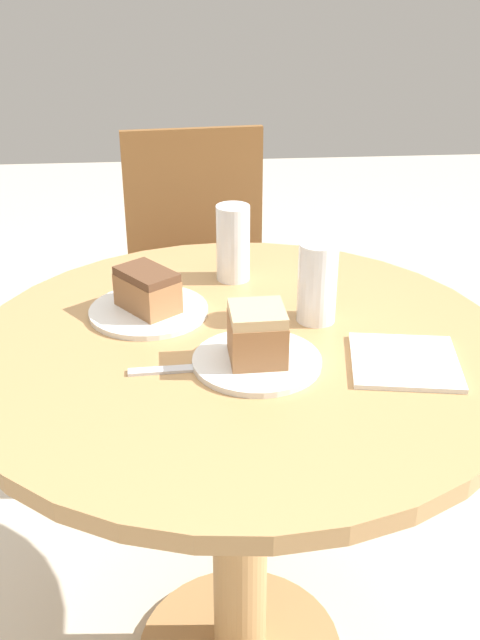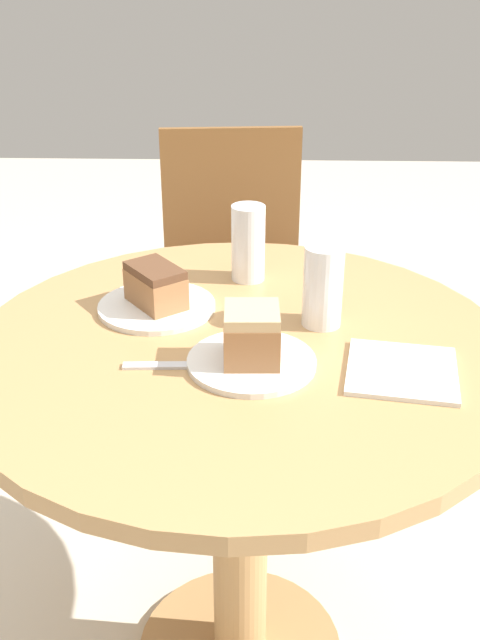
{
  "view_description": "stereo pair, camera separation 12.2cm",
  "coord_description": "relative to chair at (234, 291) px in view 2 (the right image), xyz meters",
  "views": [
    {
      "loc": [
        -0.09,
        -1.09,
        1.35
      ],
      "look_at": [
        0.0,
        0.0,
        0.79
      ],
      "focal_mm": 42.0,
      "sensor_mm": 36.0,
      "label": 1
    },
    {
      "loc": [
        0.03,
        -1.09,
        1.35
      ],
      "look_at": [
        0.0,
        0.0,
        0.79
      ],
      "focal_mm": 42.0,
      "sensor_mm": 36.0,
      "label": 2
    }
  ],
  "objects": [
    {
      "name": "table",
      "position": [
        0.04,
        -0.8,
        0.1
      ],
      "size": [
        0.92,
        0.92,
        0.75
      ],
      "color": "tan",
      "rests_on": "ground_plane"
    },
    {
      "name": "chair",
      "position": [
        0.0,
        0.0,
        0.0
      ],
      "size": [
        0.44,
        0.45,
        0.9
      ],
      "rotation": [
        0.0,
        0.0,
        0.09
      ],
      "color": "brown",
      "rests_on": "ground_plane"
    },
    {
      "name": "plate_near",
      "position": [
        0.06,
        -0.88,
        0.28
      ],
      "size": [
        0.2,
        0.2,
        0.01
      ],
      "color": "silver",
      "rests_on": "table"
    },
    {
      "name": "plate_far",
      "position": [
        -0.11,
        -0.69,
        0.28
      ],
      "size": [
        0.21,
        0.21,
        0.01
      ],
      "color": "silver",
      "rests_on": "table"
    },
    {
      "name": "cake_slice_near",
      "position": [
        0.06,
        -0.88,
        0.33
      ],
      "size": [
        0.09,
        0.09,
        0.09
      ],
      "rotation": [
        0.0,
        0.0,
        0.03
      ],
      "color": "#9E6B42",
      "rests_on": "plate_near"
    },
    {
      "name": "cake_slice_far",
      "position": [
        -0.11,
        -0.69,
        0.32
      ],
      "size": [
        0.12,
        0.13,
        0.07
      ],
      "rotation": [
        0.0,
        0.0,
        3.8
      ],
      "color": "#9E6B42",
      "rests_on": "plate_far"
    },
    {
      "name": "glass_lemonade",
      "position": [
        0.05,
        -0.54,
        0.34
      ],
      "size": [
        0.07,
        0.07,
        0.15
      ],
      "color": "beige",
      "rests_on": "table"
    },
    {
      "name": "glass_water",
      "position": [
        0.18,
        -0.73,
        0.34
      ],
      "size": [
        0.07,
        0.07,
        0.14
      ],
      "color": "silver",
      "rests_on": "table"
    },
    {
      "name": "napkin_stack",
      "position": [
        0.29,
        -0.9,
        0.28
      ],
      "size": [
        0.19,
        0.19,
        0.01
      ],
      "rotation": [
        0.0,
        0.0,
        -0.17
      ],
      "color": "white",
      "rests_on": "table"
    },
    {
      "name": "fork",
      "position": [
        -0.06,
        -0.89,
        0.28
      ],
      "size": [
        0.15,
        0.03,
        0.0
      ],
      "rotation": [
        0.0,
        0.0,
        0.05
      ],
      "color": "silver",
      "rests_on": "table"
    }
  ]
}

